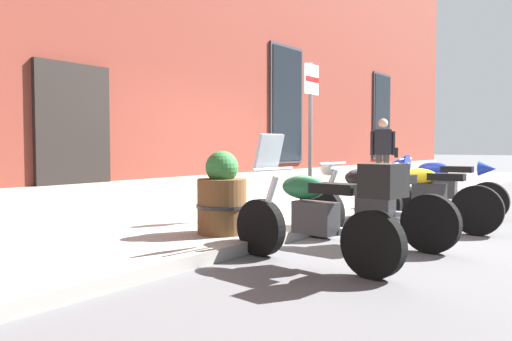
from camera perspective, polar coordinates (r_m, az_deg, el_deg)
ground_plane at (r=7.32m, az=9.21°, el=-6.69°), size 140.00×140.00×0.00m
sidewalk at (r=7.98m, az=0.92°, el=-5.35°), size 31.69×2.59×0.14m
motorcycle_green_touring at (r=4.94m, az=7.44°, el=-4.73°), size 0.65×2.01×1.33m
motorcycle_black_naked at (r=6.21m, az=12.95°, el=-3.82°), size 0.62×2.12×1.00m
motorcycle_yellow_naked at (r=7.48m, az=18.76°, el=-2.87°), size 0.62×2.04×0.96m
motorcycle_blue_sport at (r=8.93m, az=19.75°, el=-1.39°), size 0.62×2.15×1.06m
pedestrian_dark_jacket at (r=12.46m, az=14.36°, el=2.32°), size 0.41×0.61×1.73m
parking_sign at (r=7.52m, az=6.30°, el=6.11°), size 0.36×0.07×2.31m
barrel_planter at (r=6.05m, az=-3.92°, el=-3.20°), size 0.63×0.63×1.00m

